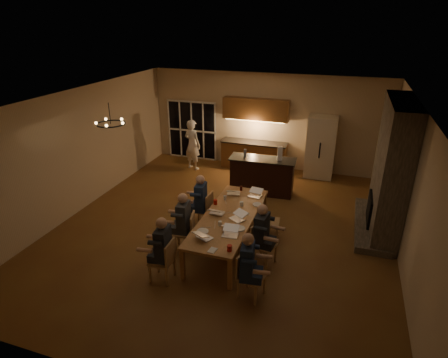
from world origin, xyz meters
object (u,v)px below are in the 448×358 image
laptop_d (237,215)px  mug_mid (242,204)px  person_left_mid (184,222)px  bar_bottle (245,153)px  plate_near (240,228)px  laptop_c (217,209)px  chair_left_mid (184,232)px  chair_left_far (202,209)px  chair_right_mid (264,245)px  laptop_a (204,233)px  laptop_b (230,231)px  mug_front (220,223)px  standing_person (192,145)px  chair_right_far (270,221)px  person_left_near (163,249)px  chandelier (111,124)px  person_right_mid (261,234)px  chair_right_near (252,276)px  laptop_f (255,192)px  laptop_e (234,190)px  can_cola (241,188)px  bar_island (262,176)px  person_right_near (247,267)px  plate_left (203,231)px  redcup_near (230,248)px  mug_back (225,198)px  dining_table (229,230)px  redcup_mid (215,202)px  can_silver (223,228)px  person_left_far (201,201)px  plate_far (257,205)px  chair_left_near (162,260)px

laptop_d → mug_mid: bearing=129.5°
person_left_mid → bar_bottle: bearing=166.4°
plate_near → laptop_c: bearing=143.8°
chair_left_mid → chair_left_far: 1.13m
chair_right_mid → laptop_c: size_ratio=2.78×
laptop_a → laptop_b: size_ratio=1.00×
mug_front → standing_person: bearing=119.2°
chair_right_far → person_left_near: bearing=136.9°
person_left_near → chandelier: bearing=-130.8°
person_right_mid → mug_front: bearing=97.4°
laptop_a → chair_right_near: bearing=-178.0°
laptop_a → laptop_f: bearing=-76.6°
laptop_b → plate_near: laptop_b is taller
chair_left_far → person_left_near: person_left_near is taller
chair_right_near → person_left_mid: person_left_mid is taller
chair_right_mid → bar_bottle: bearing=42.0°
person_right_mid → laptop_e: bearing=40.5°
mug_mid → can_cola: can_cola is taller
laptop_e → mug_front: size_ratio=3.20×
chair_left_mid → person_left_mid: (-0.00, 0.02, 0.24)m
laptop_f → bar_island: bearing=105.9°
person_right_near → laptop_f: person_right_near is taller
laptop_f → plate_left: bearing=-98.8°
person_right_near → plate_left: size_ratio=5.44×
chair_right_mid → person_left_mid: size_ratio=0.64×
chair_right_mid → laptop_c: (-1.21, 0.46, 0.42)m
mug_front → redcup_near: (0.48, -0.83, 0.01)m
chair_left_far → mug_back: bearing=101.3°
person_right_mid → laptop_e: (-1.08, 1.56, 0.17)m
dining_table → laptop_b: size_ratio=9.69×
laptop_e → redcup_mid: 0.74m
can_silver → chair_left_far: bearing=127.6°
can_cola → bar_bottle: 1.64m
person_right_near → laptop_d: 1.62m
bar_island → person_left_far: person_left_far is taller
chair_right_mid → can_silver: chair_right_mid is taller
chair_left_far → mug_back: 0.67m
person_left_near → laptop_d: size_ratio=4.31×
bar_island → chandelier: 4.80m
bar_island → plate_left: size_ratio=7.53×
chair_left_far → plate_far: size_ratio=3.95×
chair_left_near → bar_bottle: size_ratio=3.71×
chair_right_far → plate_near: size_ratio=3.66×
mug_front → plate_far: 1.29m
laptop_a → mug_front: bearing=-77.8°
person_left_mid → person_left_far: bearing=174.3°
chair_right_far → person_left_mid: bearing=116.1°
person_right_near → laptop_a: person_right_near is taller
chair_right_near → redcup_mid: chair_right_near is taller
plate_near → bar_bottle: size_ratio=1.01×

